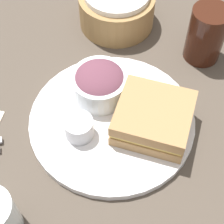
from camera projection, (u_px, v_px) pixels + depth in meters
The scene contains 8 objects.
ground_plane at pixel (112, 123), 0.69m from camera, with size 4.00×4.00×0.00m, color #4C4238.
plate at pixel (112, 121), 0.68m from camera, with size 0.30×0.30×0.02m, color silver.
sandwich at pixel (153, 118), 0.65m from camera, with size 0.13×0.13×0.05m.
salad_bowl at pixel (100, 83), 0.68m from camera, with size 0.10×0.10×0.06m.
dressing_cup at pixel (79, 128), 0.64m from camera, with size 0.05×0.05×0.04m, color #B7B7BC.
orange_wedge at pixel (141, 89), 0.69m from camera, with size 0.04×0.04×0.04m, color orange.
drink_glass at pixel (206, 34), 0.74m from camera, with size 0.07×0.07×0.12m, color #38190F.
bread_basket at pixel (117, 8), 0.81m from camera, with size 0.16×0.16×0.09m.
Camera 1 is at (0.09, -0.37, 0.58)m, focal length 60.00 mm.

